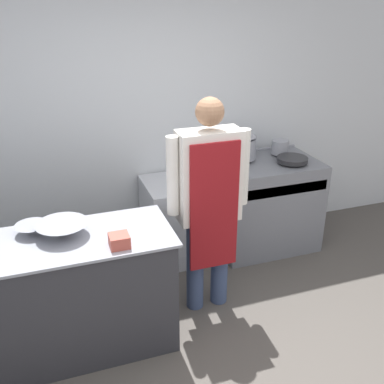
{
  "coord_description": "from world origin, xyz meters",
  "views": [
    {
      "loc": [
        -0.99,
        -1.91,
        2.41
      ],
      "look_at": [
        0.09,
        1.18,
        0.97
      ],
      "focal_mm": 42.0,
      "sensor_mm": 36.0,
      "label": 1
    }
  ],
  "objects_px": {
    "stove": "(265,204)",
    "fridge_unit": "(181,219)",
    "mixing_bowl": "(62,230)",
    "person_cook": "(209,196)",
    "sauce_pot": "(280,147)",
    "saute_pan": "(292,159)",
    "plastic_tub": "(119,241)",
    "stock_pot": "(242,146)"
  },
  "relations": [
    {
      "from": "stove",
      "to": "stock_pot",
      "type": "height_order",
      "value": "stock_pot"
    },
    {
      "from": "fridge_unit",
      "to": "plastic_tub",
      "type": "xyz_separation_m",
      "value": [
        -0.79,
        -1.17,
        0.55
      ]
    },
    {
      "from": "sauce_pot",
      "to": "stock_pot",
      "type": "bearing_deg",
      "value": 180.0
    },
    {
      "from": "plastic_tub",
      "to": "stock_pot",
      "type": "bearing_deg",
      "value": 40.34
    },
    {
      "from": "mixing_bowl",
      "to": "saute_pan",
      "type": "height_order",
      "value": "mixing_bowl"
    },
    {
      "from": "plastic_tub",
      "to": "saute_pan",
      "type": "distance_m",
      "value": 2.11
    },
    {
      "from": "fridge_unit",
      "to": "saute_pan",
      "type": "bearing_deg",
      "value": -10.18
    },
    {
      "from": "person_cook",
      "to": "sauce_pot",
      "type": "height_order",
      "value": "person_cook"
    },
    {
      "from": "fridge_unit",
      "to": "sauce_pot",
      "type": "bearing_deg",
      "value": 2.88
    },
    {
      "from": "stove",
      "to": "mixing_bowl",
      "type": "bearing_deg",
      "value": -157.35
    },
    {
      "from": "person_cook",
      "to": "stock_pot",
      "type": "bearing_deg",
      "value": 51.99
    },
    {
      "from": "plastic_tub",
      "to": "saute_pan",
      "type": "relative_size",
      "value": 0.43
    },
    {
      "from": "person_cook",
      "to": "mixing_bowl",
      "type": "distance_m",
      "value": 1.1
    },
    {
      "from": "person_cook",
      "to": "plastic_tub",
      "type": "xyz_separation_m",
      "value": [
        -0.76,
        -0.35,
        -0.06
      ]
    },
    {
      "from": "fridge_unit",
      "to": "sauce_pot",
      "type": "height_order",
      "value": "sauce_pot"
    },
    {
      "from": "stove",
      "to": "stock_pot",
      "type": "distance_m",
      "value": 0.65
    },
    {
      "from": "stock_pot",
      "to": "sauce_pot",
      "type": "distance_m",
      "value": 0.43
    },
    {
      "from": "plastic_tub",
      "to": "saute_pan",
      "type": "height_order",
      "value": "plastic_tub"
    },
    {
      "from": "stove",
      "to": "fridge_unit",
      "type": "distance_m",
      "value": 0.88
    },
    {
      "from": "stove",
      "to": "person_cook",
      "type": "height_order",
      "value": "person_cook"
    },
    {
      "from": "mixing_bowl",
      "to": "person_cook",
      "type": "bearing_deg",
      "value": 4.41
    },
    {
      "from": "person_cook",
      "to": "sauce_pot",
      "type": "bearing_deg",
      "value": 38.36
    },
    {
      "from": "stove",
      "to": "fridge_unit",
      "type": "bearing_deg",
      "value": 175.39
    },
    {
      "from": "plastic_tub",
      "to": "stove",
      "type": "bearing_deg",
      "value": 33.46
    },
    {
      "from": "fridge_unit",
      "to": "plastic_tub",
      "type": "height_order",
      "value": "plastic_tub"
    },
    {
      "from": "sauce_pot",
      "to": "saute_pan",
      "type": "bearing_deg",
      "value": -90.0
    },
    {
      "from": "saute_pan",
      "to": "sauce_pot",
      "type": "height_order",
      "value": "sauce_pot"
    },
    {
      "from": "fridge_unit",
      "to": "mixing_bowl",
      "type": "height_order",
      "value": "mixing_bowl"
    },
    {
      "from": "mixing_bowl",
      "to": "sauce_pot",
      "type": "xyz_separation_m",
      "value": [
        2.2,
        0.96,
        0.05
      ]
    },
    {
      "from": "stove",
      "to": "fridge_unit",
      "type": "xyz_separation_m",
      "value": [
        -0.88,
        0.07,
        -0.06
      ]
    },
    {
      "from": "person_cook",
      "to": "plastic_tub",
      "type": "bearing_deg",
      "value": -155.26
    },
    {
      "from": "stove",
      "to": "plastic_tub",
      "type": "bearing_deg",
      "value": -146.54
    },
    {
      "from": "stove",
      "to": "plastic_tub",
      "type": "relative_size",
      "value": 7.73
    },
    {
      "from": "mixing_bowl",
      "to": "saute_pan",
      "type": "relative_size",
      "value": 1.19
    },
    {
      "from": "person_cook",
      "to": "saute_pan",
      "type": "bearing_deg",
      "value": 29.62
    },
    {
      "from": "plastic_tub",
      "to": "stock_pot",
      "type": "relative_size",
      "value": 0.47
    },
    {
      "from": "fridge_unit",
      "to": "person_cook",
      "type": "distance_m",
      "value": 1.03
    },
    {
      "from": "fridge_unit",
      "to": "person_cook",
      "type": "xyz_separation_m",
      "value": [
        -0.03,
        -0.82,
        0.61
      ]
    },
    {
      "from": "stove",
      "to": "mixing_bowl",
      "type": "height_order",
      "value": "mixing_bowl"
    },
    {
      "from": "fridge_unit",
      "to": "sauce_pot",
      "type": "xyz_separation_m",
      "value": [
        1.07,
        0.05,
        0.61
      ]
    },
    {
      "from": "stove",
      "to": "stock_pot",
      "type": "relative_size",
      "value": 3.62
    },
    {
      "from": "saute_pan",
      "to": "sauce_pot",
      "type": "bearing_deg",
      "value": 90.0
    }
  ]
}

